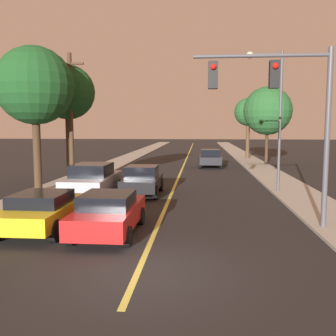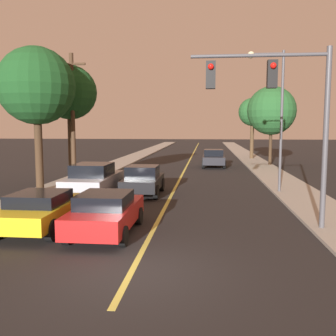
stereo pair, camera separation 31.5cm
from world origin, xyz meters
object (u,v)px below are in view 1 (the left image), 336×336
Objects in this scene: car_near_lane_second at (142,180)px; traffic_signal_mast at (283,100)px; car_far_oncoming at (210,158)px; utility_pole_left at (71,117)px; car_near_lane_front at (109,213)px; streetlamp_right at (272,102)px; tree_left_far at (35,86)px; tree_right_far at (268,111)px; car_outer_lane_front at (43,210)px; car_outer_lane_second at (93,180)px; tree_left_near at (68,93)px; tree_right_near at (248,113)px.

traffic_signal_mast reaches higher than car_near_lane_second.
utility_pole_left is (-8.23, -11.76, 3.23)m from car_far_oncoming.
car_near_lane_front is 1.04× the size of car_far_oncoming.
streetlamp_right is 0.97× the size of tree_left_far.
car_near_lane_front is 0.59× the size of tree_right_far.
tree_left_far is at bearing 55.35° from car_far_oncoming.
car_far_oncoming is (6.16, 20.67, 0.09)m from car_outer_lane_front.
car_near_lane_front is 24.61m from tree_right_far.
tree_left_far is at bearing 115.15° from car_outer_lane_front.
utility_pole_left is at bearing 103.10° from car_outer_lane_front.
traffic_signal_mast is 0.82× the size of streetlamp_right.
car_near_lane_second is 5.83m from utility_pole_left.
car_outer_lane_second is 0.67× the size of tree_left_near.
tree_left_near is (-2.56, 9.83, 4.77)m from car_outer_lane_front.
traffic_signal_mast is 0.92× the size of tree_right_near.
car_near_lane_second is 0.59× the size of tree_right_near.
tree_left_near is at bearing 139.56° from traffic_signal_mast.
streetlamp_right is 21.15m from tree_right_near.
tree_right_near is at bearing 86.13° from streetlamp_right.
car_outer_lane_front is (-2.32, -6.87, -0.07)m from car_near_lane_second.
car_near_lane_second is 9.03m from traffic_signal_mast.
car_near_lane_second is 7.85m from streetlamp_right.
tree_left_near is at bearing 118.04° from utility_pole_left.
tree_right_far reaches higher than tree_right_near.
traffic_signal_mast is at bearing -97.76° from streetlamp_right.
car_outer_lane_second is at bearing -18.36° from tree_left_far.
streetlamp_right is at bearing -4.41° from utility_pole_left.
car_near_lane_front is 0.63× the size of tree_right_near.
car_outer_lane_front is at bearing -75.39° from tree_left_near.
car_outer_lane_front is at bearing -174.05° from traffic_signal_mast.
streetlamp_right is (8.97, 2.14, 3.89)m from car_outer_lane_second.
tree_left_far is at bearing 178.63° from car_near_lane_second.
car_outer_lane_second is at bearing 147.54° from traffic_signal_mast.
tree_left_near is (-4.88, 10.10, 4.77)m from car_near_lane_front.
streetlamp_right is at bearing 13.43° from car_outer_lane_second.
car_outer_lane_front is 25.30m from tree_right_far.
car_outer_lane_second is 0.65× the size of streetlamp_right.
tree_right_far is at bearing 68.42° from car_near_lane_front.
tree_right_near reaches higher than car_outer_lane_second.
tree_left_near reaches higher than traffic_signal_mast.
car_near_lane_second is 0.55× the size of tree_left_near.
utility_pole_left is 1.07× the size of tree_left_near.
traffic_signal_mast is 12.91m from tree_left_far.
utility_pole_left reaches higher than traffic_signal_mast.
utility_pole_left reaches higher than car_far_oncoming.
tree_left_near reaches higher than car_near_lane_second.
car_outer_lane_second is at bearing 67.35° from car_far_oncoming.
car_near_lane_second is 7.39m from tree_left_near.
car_far_oncoming is 17.29m from tree_left_far.
tree_right_far is (13.31, 13.37, 0.89)m from utility_pole_left.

